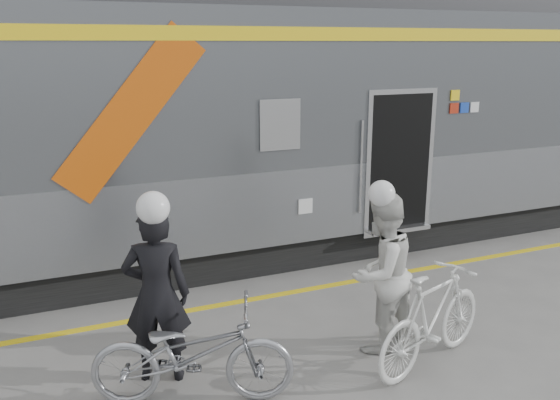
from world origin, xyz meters
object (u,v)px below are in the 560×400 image
man (157,295)px  bicycle_left (193,354)px  bicycle_right (432,318)px  woman (381,273)px

man → bicycle_left: (0.20, -0.55, -0.41)m
man → bicycle_left: bearing=130.1°
man → bicycle_left: size_ratio=0.95×
man → bicycle_right: (2.69, -0.90, -0.37)m
bicycle_left → man: bearing=40.1°
man → woman: man is taller
man → woman: bearing=-168.2°
woman → bicycle_right: bearing=99.3°
man → bicycle_right: size_ratio=1.02×
woman → bicycle_right: (0.30, -0.55, -0.35)m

